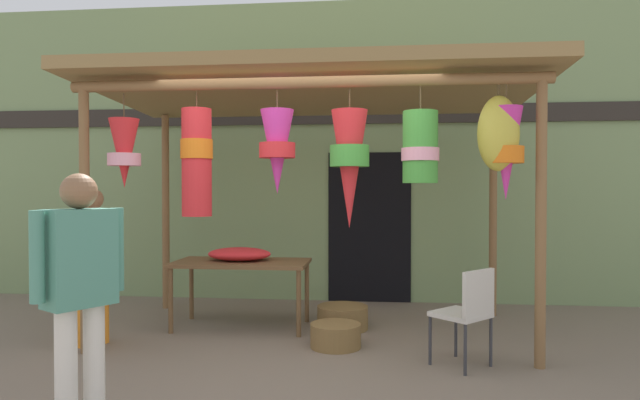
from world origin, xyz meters
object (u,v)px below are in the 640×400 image
at_px(flower_heap_on_table, 241,254).
at_px(wicker_basket_spare, 343,317).
at_px(folding_chair, 468,309).
at_px(customer_foreground, 80,281).
at_px(vendor_in_orange, 93,254).
at_px(wicker_basket_by_table, 336,335).
at_px(display_table, 242,267).

height_order(flower_heap_on_table, wicker_basket_spare, flower_heap_on_table).
distance_m(folding_chair, customer_foreground, 3.03).
bearing_deg(customer_foreground, vendor_in_orange, 116.36).
bearing_deg(flower_heap_on_table, folding_chair, -27.57).
bearing_deg(folding_chair, flower_heap_on_table, 152.43).
bearing_deg(wicker_basket_spare, wicker_basket_by_table, -91.74).
height_order(folding_chair, wicker_basket_spare, folding_chair).
height_order(flower_heap_on_table, folding_chair, flower_heap_on_table).
distance_m(display_table, wicker_basket_spare, 1.22).
relative_size(folding_chair, customer_foreground, 0.52).
distance_m(display_table, folding_chair, 2.52).
xyz_separation_m(folding_chair, vendor_in_orange, (-3.50, 0.33, 0.38)).
bearing_deg(display_table, vendor_in_orange, -147.24).
xyz_separation_m(wicker_basket_by_table, wicker_basket_spare, (0.02, 0.70, 0.01)).
distance_m(display_table, vendor_in_orange, 1.52).
height_order(display_table, customer_foreground, customer_foreground).
bearing_deg(flower_heap_on_table, wicker_basket_spare, 0.54).
relative_size(wicker_basket_by_table, wicker_basket_spare, 0.88).
height_order(wicker_basket_by_table, customer_foreground, customer_foreground).
bearing_deg(display_table, wicker_basket_spare, 2.59).
height_order(wicker_basket_spare, vendor_in_orange, vendor_in_orange).
height_order(folding_chair, customer_foreground, customer_foreground).
bearing_deg(wicker_basket_by_table, wicker_basket_spare, 88.26).
distance_m(folding_chair, vendor_in_orange, 3.54).
bearing_deg(wicker_basket_spare, flower_heap_on_table, -179.46).
bearing_deg(wicker_basket_spare, folding_chair, -46.31).
height_order(flower_heap_on_table, vendor_in_orange, vendor_in_orange).
height_order(flower_heap_on_table, customer_foreground, customer_foreground).
relative_size(vendor_in_orange, customer_foreground, 0.94).
xyz_separation_m(display_table, folding_chair, (2.24, -1.14, -0.15)).
xyz_separation_m(flower_heap_on_table, folding_chair, (2.26, -1.18, -0.29)).
bearing_deg(flower_heap_on_table, wicker_basket_by_table, -32.08).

